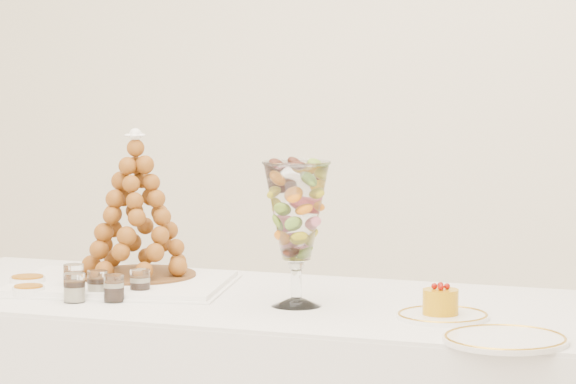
% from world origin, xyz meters
% --- Properties ---
extents(lace_tray, '(0.62, 0.52, 0.02)m').
position_xyz_m(lace_tray, '(-0.44, 0.29, 0.72)').
color(lace_tray, white).
rests_on(lace_tray, buffet_table).
extents(macaron_vase, '(0.16, 0.16, 0.35)m').
position_xyz_m(macaron_vase, '(0.08, 0.22, 0.94)').
color(macaron_vase, white).
rests_on(macaron_vase, buffet_table).
extents(cake_plate, '(0.21, 0.21, 0.01)m').
position_xyz_m(cake_plate, '(0.45, 0.20, 0.72)').
color(cake_plate, white).
rests_on(cake_plate, buffet_table).
extents(spare_plate, '(0.27, 0.27, 0.01)m').
position_xyz_m(spare_plate, '(0.64, -0.00, 0.72)').
color(spare_plate, white).
rests_on(spare_plate, buffet_table).
extents(verrine_a, '(0.06, 0.06, 0.07)m').
position_xyz_m(verrine_a, '(-0.52, 0.19, 0.75)').
color(verrine_a, white).
rests_on(verrine_a, buffet_table).
extents(verrine_b, '(0.06, 0.06, 0.07)m').
position_xyz_m(verrine_b, '(-0.42, 0.13, 0.75)').
color(verrine_b, white).
rests_on(verrine_b, buffet_table).
extents(verrine_c, '(0.06, 0.06, 0.07)m').
position_xyz_m(verrine_c, '(-0.33, 0.19, 0.75)').
color(verrine_c, white).
rests_on(verrine_c, buffet_table).
extents(verrine_d, '(0.07, 0.07, 0.07)m').
position_xyz_m(verrine_d, '(-0.44, 0.06, 0.75)').
color(verrine_d, white).
rests_on(verrine_d, buffet_table).
extents(verrine_e, '(0.06, 0.06, 0.07)m').
position_xyz_m(verrine_e, '(-0.35, 0.10, 0.75)').
color(verrine_e, white).
rests_on(verrine_e, buffet_table).
extents(ramekin_back, '(0.09, 0.09, 0.03)m').
position_xyz_m(ramekin_back, '(-0.66, 0.19, 0.73)').
color(ramekin_back, white).
rests_on(ramekin_back, buffet_table).
extents(ramekin_front, '(0.08, 0.08, 0.03)m').
position_xyz_m(ramekin_front, '(-0.59, 0.08, 0.73)').
color(ramekin_front, white).
rests_on(ramekin_front, buffet_table).
extents(croquembouche, '(0.31, 0.31, 0.39)m').
position_xyz_m(croquembouche, '(-0.43, 0.37, 0.92)').
color(croquembouche, brown).
rests_on(croquembouche, lace_tray).
extents(mousse_cake, '(0.08, 0.08, 0.07)m').
position_xyz_m(mousse_cake, '(0.45, 0.20, 0.75)').
color(mousse_cake, '#CB8C09').
rests_on(mousse_cake, cake_plate).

